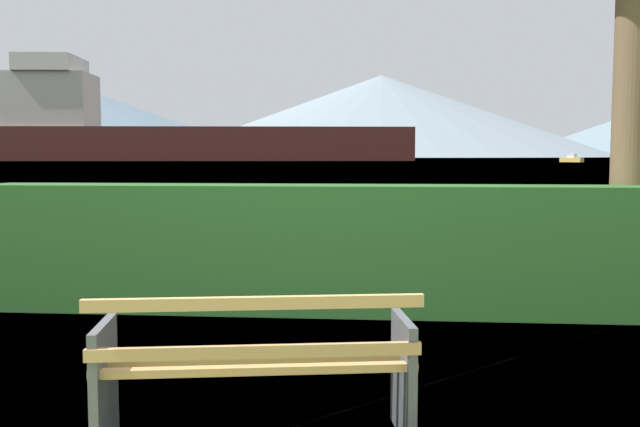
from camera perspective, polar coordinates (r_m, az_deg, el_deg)
The scene contains 6 objects.
water_surface at distance 313.40m, azimuth 4.88°, elevation 4.44°, with size 620.00×620.00×0.00m, color slate.
park_bench at distance 3.98m, azimuth -5.16°, elevation -12.19°, with size 1.80×0.85×0.87m.
hedge_row at distance 7.16m, azimuth -0.58°, elevation -2.83°, with size 6.70×0.68×1.28m, color #285B23.
cargo_ship_large at distance 193.69m, azimuth -12.77°, elevation 6.41°, with size 116.68×32.00×27.11m.
fishing_boat_near at distance 160.82m, azimuth 19.58°, elevation 4.14°, with size 4.40×4.69×1.81m.
distant_hills at distance 587.61m, azimuth -2.37°, elevation 7.71°, with size 906.63×420.53×69.67m.
Camera 1 is at (0.69, -3.81, 1.59)m, focal length 39.78 mm.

